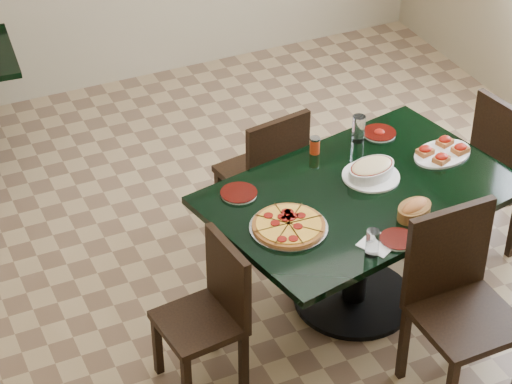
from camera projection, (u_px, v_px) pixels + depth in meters
name	position (u px, v px, depth m)	size (l,w,h in m)	color
floor	(273.00, 297.00, 5.60)	(5.50, 5.50, 0.00)	#927954
main_table	(359.00, 219.00, 5.25)	(1.73, 1.30, 0.75)	black
chair_far	(267.00, 170.00, 5.76)	(0.47, 0.47, 0.88)	black
chair_near	(458.00, 295.00, 4.77)	(0.47, 0.47, 0.99)	black
chair_right	(511.00, 161.00, 5.77)	(0.49, 0.49, 0.94)	black
chair_left	(212.00, 308.00, 4.86)	(0.42, 0.42, 0.81)	black
pepperoni_pizza	(289.00, 226.00, 4.87)	(0.39, 0.39, 0.04)	#AAAAB1
lasagna_casserole	(371.00, 170.00, 5.22)	(0.31, 0.31, 0.09)	silver
bread_basket	(414.00, 209.00, 4.94)	(0.24, 0.20, 0.09)	brown
bruschetta_platter	(443.00, 151.00, 5.41)	(0.40, 0.31, 0.05)	silver
side_plate_near	(398.00, 239.00, 4.80)	(0.18, 0.18, 0.02)	silver
side_plate_far_r	(379.00, 133.00, 5.59)	(0.19, 0.19, 0.03)	silver
side_plate_far_l	(239.00, 193.00, 5.11)	(0.19, 0.19, 0.02)	silver
napkin_setting	(378.00, 243.00, 4.78)	(0.21, 0.21, 0.01)	silver
water_glass_a	(358.00, 129.00, 5.49)	(0.07, 0.07, 0.16)	silver
water_glass_b	(372.00, 243.00, 4.68)	(0.06, 0.06, 0.14)	silver
pepper_shaker	(315.00, 145.00, 5.41)	(0.06, 0.06, 0.10)	#B33813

